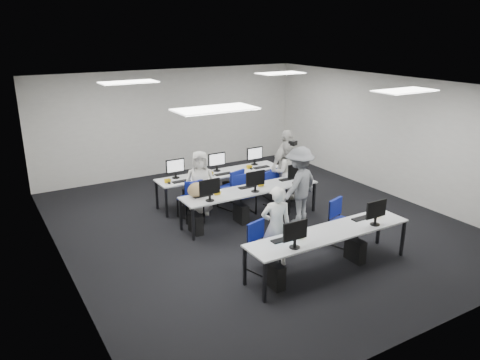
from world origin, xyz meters
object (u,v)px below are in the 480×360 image
chair_1 (342,230)px  chair_2 (195,209)px  chair_5 (191,205)px  chair_7 (273,188)px  desk_front (330,234)px  chair_6 (231,195)px  chair_4 (275,195)px  photographer (299,185)px  chair_3 (244,201)px  student_3 (286,166)px  student_1 (286,171)px  chair_0 (263,256)px  student_2 (200,183)px  desk_mid (251,191)px  student_0 (276,226)px

chair_1 → chair_2: bearing=109.6°
chair_5 → chair_7: 2.32m
desk_front → chair_6: size_ratio=3.34×
chair_4 → photographer: size_ratio=0.49×
chair_3 → student_3: bearing=12.6°
chair_3 → chair_5: (-1.16, 0.40, 0.00)m
student_3 → student_1: bearing=-139.3°
chair_0 → chair_7: bearing=36.8°
student_1 → student_2: (-2.15, 0.33, -0.02)m
student_2 → photographer: photographer is taller
student_2 → chair_1: bearing=-34.6°
chair_1 → chair_5: size_ratio=1.03×
chair_1 → chair_4: size_ratio=1.10×
chair_0 → chair_6: bearing=55.0°
chair_6 → photographer: size_ratio=0.56×
desk_front → student_3: 3.56m
desk_mid → student_0: student_0 is taller
chair_4 → student_0: size_ratio=0.55×
chair_7 → student_0: size_ratio=0.54×
chair_5 → desk_mid: bearing=-60.3°
student_0 → photographer: (1.57, 1.38, 0.10)m
chair_1 → chair_0: bearing=164.7°
chair_6 → photographer: bearing=-76.4°
chair_3 → chair_6: (-0.09, 0.43, 0.03)m
chair_5 → student_2: (0.29, 0.08, 0.46)m
chair_5 → student_3: bearing=-26.0°
chair_1 → photographer: (-0.06, 1.35, 0.56)m
chair_3 → chair_4: size_ratio=1.05×
desk_front → desk_mid: same height
chair_1 → student_0: bearing=163.0°
chair_1 → chair_2: size_ratio=1.07×
chair_6 → student_1: 1.47m
desk_front → student_1: (1.38, 3.19, 0.08)m
chair_0 → student_3: (2.42, 2.70, 0.61)m
chair_3 → student_2: size_ratio=0.59×
desk_front → student_0: 0.94m
chair_7 → student_2: size_ratio=0.55×
chair_7 → chair_1: bearing=-89.9°
chair_1 → student_1: 2.63m
chair_2 → chair_1: bearing=-30.5°
chair_1 → chair_7: (0.33, 2.87, -0.03)m
chair_6 → chair_7: bearing=-14.7°
desk_front → photographer: size_ratio=1.88×
chair_4 → student_2: size_ratio=0.56×
chair_5 → student_0: size_ratio=0.59×
student_2 → student_3: bearing=17.9°
chair_1 → student_3: size_ratio=0.51×
desk_front → student_0: size_ratio=2.12×
chair_0 → chair_5: (-0.06, 2.89, 0.00)m
desk_mid → chair_6: 0.96m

